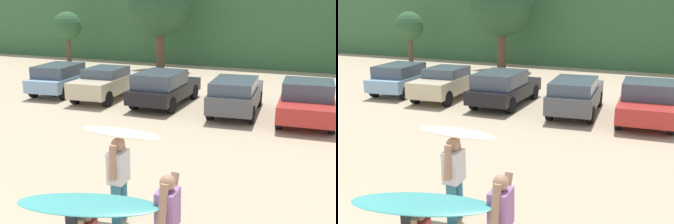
% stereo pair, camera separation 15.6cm
% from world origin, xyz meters
% --- Properties ---
extents(hillside_ridge, '(108.00, 12.00, 5.04)m').
position_xyz_m(hillside_ridge, '(0.00, 30.96, 2.52)').
color(hillside_ridge, '#38663D').
rests_on(hillside_ridge, ground_plane).
extents(tree_center_right, '(2.11, 2.11, 3.88)m').
position_xyz_m(tree_center_right, '(-14.56, 22.04, 2.78)').
color(tree_center_right, brown).
rests_on(tree_center_right, ground_plane).
extents(tree_far_right, '(4.25, 4.25, 6.49)m').
position_xyz_m(tree_far_right, '(-6.80, 21.91, 4.32)').
color(tree_far_right, brown).
rests_on(tree_far_right, ground_plane).
extents(parked_car_sky_blue, '(2.34, 4.23, 1.48)m').
position_xyz_m(parked_car_sky_blue, '(-7.93, 12.91, 0.79)').
color(parked_car_sky_blue, '#84ADD1').
rests_on(parked_car_sky_blue, ground_plane).
extents(parked_car_champagne, '(2.12, 4.12, 1.46)m').
position_xyz_m(parked_car_champagne, '(-5.31, 12.75, 0.78)').
color(parked_car_champagne, beige).
rests_on(parked_car_champagne, ground_plane).
extents(parked_car_black, '(2.01, 4.45, 1.53)m').
position_xyz_m(parked_car_black, '(-2.29, 12.76, 0.81)').
color(parked_car_black, black).
rests_on(parked_car_black, ground_plane).
extents(parked_car_dark_gray, '(2.17, 4.40, 1.48)m').
position_xyz_m(parked_car_dark_gray, '(0.95, 12.64, 0.80)').
color(parked_car_dark_gray, '#4C4F54').
rests_on(parked_car_dark_gray, ground_plane).
extents(parked_car_red, '(2.23, 4.05, 1.53)m').
position_xyz_m(parked_car_red, '(3.67, 12.59, 0.78)').
color(parked_car_red, '#B72D28').
rests_on(parked_car_red, ground_plane).
extents(person_adult, '(0.36, 0.75, 1.74)m').
position_xyz_m(person_adult, '(1.02, 3.48, 0.98)').
color(person_adult, teal).
rests_on(person_adult, ground_plane).
extents(person_companion, '(0.34, 0.83, 1.68)m').
position_xyz_m(person_companion, '(2.57, 2.41, 0.95)').
color(person_companion, '#26593F').
rests_on(person_companion, ground_plane).
extents(surfboard_cream, '(1.75, 0.50, 0.10)m').
position_xyz_m(surfboard_cream, '(1.01, 3.62, 1.81)').
color(surfboard_cream, beige).
extents(surfboard_teal, '(2.32, 1.32, 0.14)m').
position_xyz_m(surfboard_teal, '(1.50, 1.79, 1.25)').
color(surfboard_teal, teal).
extents(backpack_dropped, '(0.24, 0.34, 0.45)m').
position_xyz_m(backpack_dropped, '(0.40, 2.87, 0.22)').
color(backpack_dropped, black).
rests_on(backpack_dropped, ground_plane).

